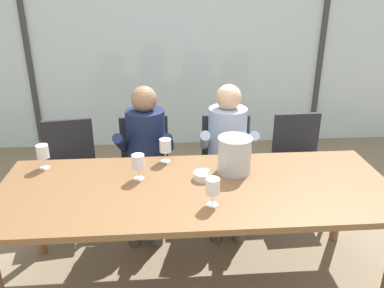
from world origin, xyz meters
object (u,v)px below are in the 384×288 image
at_px(dining_table, 196,196).
at_px(chair_center, 226,159).
at_px(person_pale_blue_shirt, 228,147).
at_px(wine_glass_near_bucket, 138,163).
at_px(wine_glass_by_left_taster, 165,147).
at_px(ice_bucket_primary, 234,154).
at_px(wine_glass_by_right_taster, 213,187).
at_px(wine_glass_center_pour, 43,153).
at_px(chair_near_curtain, 70,165).
at_px(person_navy_polo, 146,150).
at_px(tasting_bowl, 203,176).
at_px(chair_left_of_center, 146,160).
at_px(chair_right_of_center, 298,156).

xyz_separation_m(dining_table, chair_center, (0.34, 0.90, -0.17)).
bearing_deg(person_pale_blue_shirt, wine_glass_near_bucket, -133.32).
bearing_deg(wine_glass_by_left_taster, person_pale_blue_shirt, 35.13).
bearing_deg(ice_bucket_primary, wine_glass_by_right_taster, -115.37).
bearing_deg(wine_glass_center_pour, chair_near_curtain, 86.29).
bearing_deg(wine_glass_near_bucket, person_navy_polo, 88.26).
distance_m(chair_near_curtain, tasting_bowl, 1.34).
relative_size(chair_left_of_center, wine_glass_center_pour, 5.09).
height_order(wine_glass_by_left_taster, wine_glass_by_right_taster, same).
xyz_separation_m(dining_table, wine_glass_by_left_taster, (-0.19, 0.39, 0.18)).
bearing_deg(dining_table, wine_glass_by_left_taster, 115.74).
distance_m(wine_glass_near_bucket, wine_glass_by_right_taster, 0.58).
xyz_separation_m(chair_center, person_navy_polo, (-0.69, -0.15, 0.17)).
distance_m(dining_table, chair_near_curtain, 1.35).
distance_m(person_pale_blue_shirt, wine_glass_near_bucket, 0.95).
relative_size(dining_table, chair_left_of_center, 2.87).
relative_size(person_navy_polo, wine_glass_center_pour, 6.92).
height_order(dining_table, wine_glass_by_right_taster, wine_glass_by_right_taster).
bearing_deg(chair_center, chair_left_of_center, -177.74).
distance_m(wine_glass_by_left_taster, wine_glass_by_right_taster, 0.67).
xyz_separation_m(tasting_bowl, wine_glass_by_right_taster, (0.02, -0.33, 0.09)).
relative_size(person_pale_blue_shirt, wine_glass_by_left_taster, 6.92).
relative_size(chair_left_of_center, wine_glass_by_right_taster, 5.09).
bearing_deg(chair_left_of_center, chair_right_of_center, -5.52).
xyz_separation_m(chair_near_curtain, chair_left_of_center, (0.64, 0.04, 0.00)).
xyz_separation_m(chair_left_of_center, wine_glass_by_left_taster, (0.18, -0.53, 0.35)).
relative_size(chair_near_curtain, person_pale_blue_shirt, 0.73).
bearing_deg(chair_center, person_navy_polo, -163.85).
xyz_separation_m(chair_left_of_center, wine_glass_by_right_taster, (0.44, -1.15, 0.35)).
xyz_separation_m(chair_near_curtain, wine_glass_by_left_taster, (0.82, -0.49, 0.35)).
bearing_deg(wine_glass_near_bucket, wine_glass_by_right_taster, -39.17).
xyz_separation_m(chair_near_curtain, wine_glass_near_bucket, (0.63, -0.75, 0.35)).
distance_m(chair_near_curtain, wine_glass_by_right_taster, 1.59).
height_order(person_pale_blue_shirt, ice_bucket_primary, person_pale_blue_shirt).
distance_m(chair_center, tasting_bowl, 0.89).
bearing_deg(person_pale_blue_shirt, wine_glass_by_right_taster, -99.10).
relative_size(tasting_bowl, wine_glass_near_bucket, 0.74).
bearing_deg(person_pale_blue_shirt, dining_table, -108.26).
relative_size(dining_table, ice_bucket_primary, 10.02).
xyz_separation_m(chair_left_of_center, person_navy_polo, (0.01, -0.17, 0.17)).
distance_m(chair_left_of_center, tasting_bowl, 0.96).
bearing_deg(wine_glass_near_bucket, dining_table, -20.41).
bearing_deg(wine_glass_by_right_taster, chair_center, 76.95).
relative_size(chair_center, wine_glass_near_bucket, 5.09).
relative_size(wine_glass_by_left_taster, wine_glass_center_pour, 1.00).
distance_m(person_pale_blue_shirt, wine_glass_by_left_taster, 0.66).
bearing_deg(person_navy_polo, tasting_bowl, -54.99).
bearing_deg(wine_glass_near_bucket, wine_glass_center_pour, 162.47).
xyz_separation_m(chair_center, chair_right_of_center, (0.65, 0.00, 0.00)).
height_order(chair_left_of_center, wine_glass_center_pour, wine_glass_center_pour).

